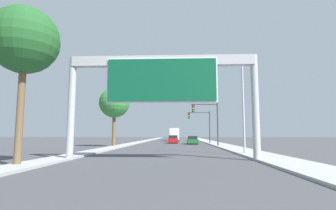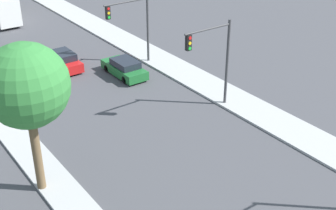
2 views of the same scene
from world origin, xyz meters
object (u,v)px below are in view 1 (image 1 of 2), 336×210
at_px(truck_box_primary, 175,135).
at_px(palm_tree_background, 114,103).
at_px(traffic_light_mid_block, 202,122).
at_px(palm_tree_foreground, 25,41).
at_px(car_mid_right, 192,140).
at_px(car_far_center, 173,139).
at_px(traffic_light_near_intersection, 209,117).
at_px(street_lamp_right, 240,98).
at_px(sign_gantry, 162,80).

distance_m(truck_box_primary, palm_tree_background, 32.17).
xyz_separation_m(traffic_light_mid_block, palm_tree_foreground, (-13.14, -33.88, 3.10)).
bearing_deg(car_mid_right, truck_box_primary, 99.68).
bearing_deg(car_far_center, traffic_light_near_intersection, -67.02).
bearing_deg(truck_box_primary, street_lamp_right, -81.55).
height_order(sign_gantry, traffic_light_near_intersection, sign_gantry).
height_order(palm_tree_foreground, street_lamp_right, palm_tree_foreground).
bearing_deg(street_lamp_right, palm_tree_foreground, -148.07).
height_order(car_far_center, palm_tree_foreground, palm_tree_foreground).
relative_size(traffic_light_mid_block, street_lamp_right, 0.71).
bearing_deg(traffic_light_near_intersection, palm_tree_foreground, -119.10).
bearing_deg(car_far_center, palm_tree_foreground, -101.81).
distance_m(sign_gantry, car_mid_right, 29.44).
bearing_deg(palm_tree_background, sign_gantry, -66.62).
bearing_deg(traffic_light_near_intersection, car_far_center, 112.98).
xyz_separation_m(car_far_center, palm_tree_foreground, (-7.73, -36.98, 6.42)).
height_order(palm_tree_background, street_lamp_right, street_lamp_right).
relative_size(sign_gantry, street_lamp_right, 1.59).
bearing_deg(palm_tree_background, car_mid_right, 41.85).
height_order(traffic_light_near_intersection, traffic_light_mid_block, traffic_light_near_intersection).
relative_size(sign_gantry, car_mid_right, 2.90).
height_order(truck_box_primary, traffic_light_mid_block, traffic_light_mid_block).
height_order(palm_tree_foreground, palm_tree_background, palm_tree_foreground).
height_order(car_far_center, traffic_light_near_intersection, traffic_light_near_intersection).
distance_m(sign_gantry, traffic_light_near_intersection, 20.92).
bearing_deg(traffic_light_mid_block, palm_tree_background, -139.11).
bearing_deg(sign_gantry, car_far_center, 90.00).
xyz_separation_m(sign_gantry, traffic_light_near_intersection, (5.56, 20.12, -1.33)).
distance_m(sign_gantry, palm_tree_foreground, 8.73).
distance_m(car_mid_right, palm_tree_background, 16.39).
distance_m(traffic_light_near_intersection, palm_tree_foreground, 27.48).
xyz_separation_m(traffic_light_near_intersection, traffic_light_mid_block, (-0.15, 10.00, -0.22)).
bearing_deg(car_mid_right, sign_gantry, -96.93).
distance_m(palm_tree_foreground, palm_tree_background, 22.29).
height_order(truck_box_primary, palm_tree_background, palm_tree_background).
bearing_deg(sign_gantry, traffic_light_near_intersection, 74.56).
relative_size(car_mid_right, street_lamp_right, 0.55).
distance_m(car_mid_right, traffic_light_near_intersection, 9.62).
relative_size(sign_gantry, car_far_center, 2.95).
bearing_deg(palm_tree_foreground, sign_gantry, 25.91).
height_order(car_mid_right, traffic_light_near_intersection, traffic_light_near_intersection).
distance_m(traffic_light_mid_block, street_lamp_right, 25.01).
xyz_separation_m(sign_gantry, palm_tree_background, (-8.00, 18.51, 0.58)).
bearing_deg(car_mid_right, car_far_center, 128.41).
distance_m(car_mid_right, street_lamp_right, 24.24).
relative_size(truck_box_primary, traffic_light_near_intersection, 1.28).
relative_size(traffic_light_near_intersection, palm_tree_background, 0.76).
distance_m(sign_gantry, car_far_center, 33.58).
xyz_separation_m(traffic_light_near_intersection, street_lamp_right, (1.01, -14.97, 0.68)).
bearing_deg(traffic_light_near_intersection, sign_gantry, -105.44).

